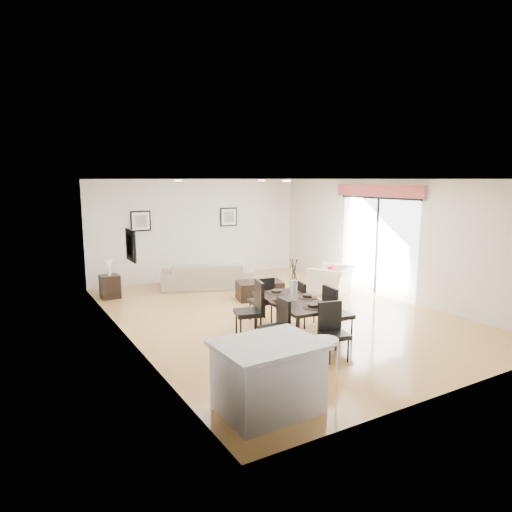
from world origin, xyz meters
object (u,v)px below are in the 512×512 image
dining_chair_enear (335,310)px  side_table (110,287)px  dining_chair_efar (306,302)px  bar_stool (325,347)px  dining_chair_head (332,327)px  dining_chair_wnear (278,323)px  armchair (332,280)px  sofa (207,275)px  kitchen_island (268,376)px  coffee_table (260,290)px  dining_chair_foot (262,297)px  dining_chair_wfar (253,306)px  dining_table (293,304)px

dining_chair_enear → side_table: 5.43m
dining_chair_efar → bar_stool: dining_chair_efar is taller
dining_chair_head → dining_chair_wnear: bearing=146.1°
armchair → dining_chair_enear: bearing=21.8°
sofa → dining_chair_efar: 3.70m
dining_chair_wnear → kitchen_island: bearing=-32.4°
dining_chair_enear → bar_stool: 2.06m
dining_chair_wnear → dining_chair_enear: bearing=94.7°
dining_chair_enear → kitchen_island: 2.70m
sofa → dining_chair_head: (-0.22, -5.12, 0.15)m
kitchen_island → bar_stool: bearing=-1.5°
coffee_table → dining_chair_foot: bearing=-103.9°
dining_chair_wfar → dining_chair_head: (0.58, -1.40, -0.07)m
dining_chair_head → kitchen_island: 1.91m
dining_chair_head → kitchen_island: (-1.69, -0.89, -0.06)m
sofa → armchair: bearing=160.9°
dining_chair_efar → dining_chair_foot: size_ratio=0.95×
sofa → dining_chair_wfar: bearing=98.7°
sofa → kitchen_island: (-1.90, -6.01, 0.10)m
sofa → dining_chair_head: 5.13m
dining_table → bar_stool: bar_stool is taller
dining_chair_wfar → armchair: bearing=134.3°
dining_chair_wnear → armchair: bearing=132.7°
armchair → dining_chair_enear: dining_chair_enear is taller
kitchen_island → coffee_table: bearing=59.1°
side_table → bar_stool: bar_stool is taller
dining_table → dining_chair_foot: 1.02m
dining_chair_foot → bar_stool: dining_chair_foot is taller
dining_table → dining_chair_wfar: 0.69m
bar_stool → sofa: bearing=79.9°
dining_chair_efar → dining_chair_head: (-0.57, -1.44, 0.02)m
dining_chair_wfar → dining_table: bearing=71.3°
dining_chair_wfar → coffee_table: 2.59m
dining_chair_wfar → side_table: size_ratio=1.84×
armchair → dining_table: bearing=9.9°
dining_table → dining_chair_head: 1.02m
sofa → dining_chair_efar: (0.35, -3.68, 0.14)m
kitchen_island → bar_stool: size_ratio=1.67×
armchair → dining_chair_enear: size_ratio=1.07×
side_table → kitchen_island: (0.43, -6.22, 0.16)m
coffee_table → bar_stool: bearing=-95.7°
dining_chair_wfar → side_table: dining_chair_wfar is taller
dining_chair_enear → bar_stool: (-1.41, -1.50, 0.11)m
side_table → dining_chair_efar: bearing=-55.5°
side_table → dining_chair_foot: bearing=-57.8°
dining_chair_wnear → dining_chair_efar: 1.43m
dining_chair_efar → coffee_table: bearing=10.0°
dining_chair_foot → side_table: 3.92m
dining_chair_foot → side_table: dining_chair_foot is taller
dining_chair_efar → kitchen_island: (-2.25, -2.32, -0.04)m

